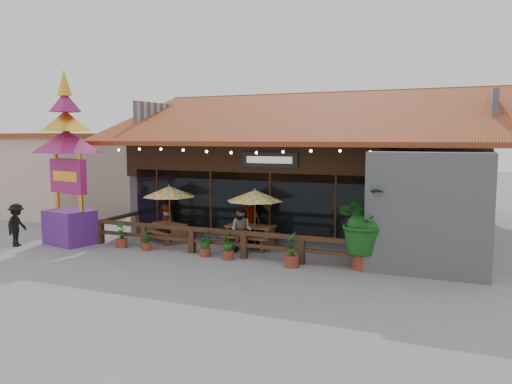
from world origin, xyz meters
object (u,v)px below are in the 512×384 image
at_px(umbrella_right, 255,196).
at_px(picnic_table_right, 251,233).
at_px(pedestrian, 17,225).
at_px(umbrella_left, 169,192).
at_px(tropical_plant, 365,222).
at_px(picnic_table_left, 170,229).
at_px(thai_sign_tower, 67,146).

height_order(umbrella_right, picnic_table_right, umbrella_right).
bearing_deg(pedestrian, umbrella_left, -73.71).
relative_size(umbrella_right, tropical_plant, 0.95).
relative_size(umbrella_left, picnic_table_left, 1.20).
xyz_separation_m(umbrella_right, picnic_table_right, (-0.18, 0.02, -1.37)).
xyz_separation_m(umbrella_left, umbrella_right, (3.61, 0.01, 0.00)).
xyz_separation_m(thai_sign_tower, pedestrian, (-1.51, -1.09, -2.90)).
bearing_deg(picnic_table_right, thai_sign_tower, -162.91).
distance_m(thai_sign_tower, tropical_plant, 11.22).
distance_m(picnic_table_right, thai_sign_tower, 7.57).
relative_size(picnic_table_right, thai_sign_tower, 0.25).
bearing_deg(picnic_table_left, pedestrian, -148.46).
bearing_deg(umbrella_right, thai_sign_tower, -163.46).
relative_size(thai_sign_tower, pedestrian, 4.38).
xyz_separation_m(thai_sign_tower, tropical_plant, (10.97, 0.65, -2.24)).
bearing_deg(thai_sign_tower, picnic_table_left, 29.32).
xyz_separation_m(umbrella_left, thai_sign_tower, (-3.16, -2.00, 1.77)).
relative_size(umbrella_right, picnic_table_right, 1.37).
bearing_deg(umbrella_left, umbrella_right, 0.20).
bearing_deg(picnic_table_right, tropical_plant, -17.38).
height_order(thai_sign_tower, pedestrian, thai_sign_tower).
bearing_deg(umbrella_right, picnic_table_left, -177.06).
height_order(umbrella_right, pedestrian, umbrella_right).
height_order(umbrella_left, picnic_table_left, umbrella_left).
bearing_deg(picnic_table_left, umbrella_left, 120.41).
xyz_separation_m(umbrella_left, tropical_plant, (7.82, -1.34, -0.47)).
distance_m(umbrella_left, picnic_table_right, 3.69).
height_order(picnic_table_left, picnic_table_right, picnic_table_right).
relative_size(umbrella_right, picnic_table_left, 1.29).
bearing_deg(umbrella_left, tropical_plant, -9.75).
bearing_deg(tropical_plant, umbrella_right, 162.15).
bearing_deg(picnic_table_left, thai_sign_tower, -150.68).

